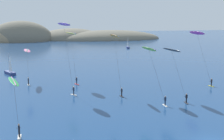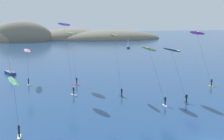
# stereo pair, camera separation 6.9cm
# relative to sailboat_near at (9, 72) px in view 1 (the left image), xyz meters

# --- Properties ---
(headland_island) EXTENTS (152.37, 43.55, 26.84)m
(headland_island) POSITION_rel_sailboat_near_xyz_m (16.67, 121.93, -0.64)
(headland_island) COLOR #6B6656
(headland_island) RESTS_ON ground
(sailboat_near) EXTENTS (3.22, 5.82, 5.70)m
(sailboat_near) POSITION_rel_sailboat_near_xyz_m (0.00, 0.00, 0.00)
(sailboat_near) COLOR navy
(sailboat_near) RESTS_ON ground
(sailboat_far) EXTENTS (2.62, 5.94, 5.70)m
(sailboat_far) POSITION_rel_sailboat_near_xyz_m (53.71, 54.55, 0.00)
(sailboat_far) COLOR navy
(sailboat_far) RESTS_ON ground
(kitesurfer_green) EXTENTS (1.98, 6.73, 6.77)m
(kitesurfer_green) POSITION_rel_sailboat_near_xyz_m (2.70, -40.47, 5.29)
(kitesurfer_green) COLOR silver
(kitesurfer_green) RESTS_ON ground
(kitesurfer_black) EXTENTS (1.83, 8.78, 9.08)m
(kitesurfer_black) POSITION_rel_sailboat_near_xyz_m (30.08, -32.03, 7.47)
(kitesurfer_black) COLOR #2D2D33
(kitesurfer_black) RESTS_ON ground
(kitesurfer_yellow) EXTENTS (2.84, 5.39, 11.48)m
(kitesurfer_yellow) POSITION_rel_sailboat_near_xyz_m (14.28, -15.33, 9.71)
(kitesurfer_yellow) COLOR red
(kitesurfer_yellow) RESTS_ON ground
(kitesurfer_pink) EXTENTS (1.72, 6.92, 7.62)m
(kitesurfer_pink) POSITION_rel_sailboat_near_xyz_m (4.71, -11.70, 6.21)
(kitesurfer_pink) COLOR silver
(kitesurfer_pink) RESTS_ON ground
(kitesurfer_orange) EXTENTS (1.17, 7.43, 11.45)m
(kitesurfer_orange) POSITION_rel_sailboat_near_xyz_m (21.04, -25.76, 9.32)
(kitesurfer_orange) COLOR #2D2D33
(kitesurfer_orange) RESTS_ON ground
(kitesurfer_purple) EXTENTS (3.01, 6.74, 13.69)m
(kitesurfer_purple) POSITION_rel_sailboat_near_xyz_m (11.77, -22.75, 11.64)
(kitesurfer_purple) COLOR silver
(kitesurfer_purple) RESTS_ON ground
(kitesurfer_lime) EXTENTS (1.91, 9.17, 9.46)m
(kitesurfer_lime) POSITION_rel_sailboat_near_xyz_m (25.76, -31.62, 7.69)
(kitesurfer_lime) COLOR silver
(kitesurfer_lime) RESTS_ON ground
(kitesurfer_magenta) EXTENTS (1.55, 9.42, 11.68)m
(kitesurfer_magenta) POSITION_rel_sailboat_near_xyz_m (42.00, -22.19, 9.73)
(kitesurfer_magenta) COLOR yellow
(kitesurfer_magenta) RESTS_ON ground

